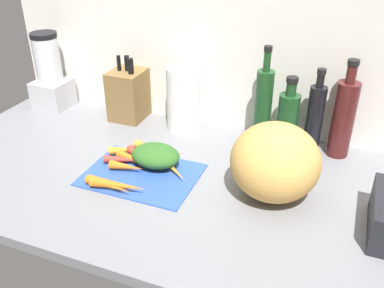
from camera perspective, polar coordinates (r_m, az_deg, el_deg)
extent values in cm
cube|color=slate|center=(126.13, -0.26, -5.25)|extent=(170.00, 80.00, 3.00)
cube|color=silver|center=(145.93, 5.48, 13.26)|extent=(170.00, 3.00, 60.00)
cube|color=#2D51B7|center=(127.45, -6.78, -4.05)|extent=(33.15, 24.60, 0.80)
cone|color=orange|center=(120.08, -9.92, -5.47)|extent=(16.58, 5.05, 3.24)
cone|color=orange|center=(136.89, -8.74, -0.77)|extent=(11.54, 7.83, 2.80)
cone|color=orange|center=(129.86, -7.01, -2.46)|extent=(17.72, 6.25, 2.70)
cone|color=orange|center=(128.19, -8.82, -3.02)|extent=(10.62, 4.02, 2.84)
cone|color=red|center=(133.05, -7.23, -1.59)|extent=(10.64, 8.12, 2.86)
cone|color=orange|center=(121.10, -11.20, -5.46)|extent=(14.60, 3.86, 2.62)
cone|color=orange|center=(134.95, -5.70, -0.97)|extent=(13.11, 8.25, 3.05)
cone|color=orange|center=(133.09, -3.77, -1.35)|extent=(12.19, 7.55, 3.02)
cone|color=orange|center=(126.71, -2.61, -3.28)|extent=(12.42, 10.70, 2.13)
cone|color=red|center=(131.83, -8.53, -2.13)|extent=(15.50, 6.91, 2.37)
ellipsoid|color=#2D6023|center=(129.18, -4.93, -1.55)|extent=(15.21, 11.70, 6.44)
ellipsoid|color=gold|center=(115.05, 11.10, -2.37)|extent=(24.10, 23.84, 21.33)
cube|color=brown|center=(159.78, -8.50, 6.59)|extent=(11.90, 13.68, 18.34)
cylinder|color=black|center=(156.63, -9.81, 10.68)|extent=(1.42, 1.42, 5.50)
cylinder|color=black|center=(156.07, -8.73, 10.70)|extent=(1.84, 1.84, 5.50)
cylinder|color=black|center=(152.77, -8.25, 10.33)|extent=(2.09, 2.09, 5.50)
cube|color=#B2B2B7|center=(177.66, -18.16, 6.46)|extent=(12.91, 12.91, 10.69)
cylinder|color=silver|center=(173.09, -18.87, 10.68)|extent=(9.68, 9.68, 17.03)
cylinder|color=black|center=(170.57, -19.38, 13.66)|extent=(9.87, 9.87, 1.80)
cylinder|color=white|center=(148.61, -1.13, 6.06)|extent=(11.86, 11.86, 22.77)
cylinder|color=#19421E|center=(139.85, 9.51, 4.72)|extent=(5.63, 5.63, 25.54)
cylinder|color=#19421E|center=(134.12, 10.07, 10.91)|extent=(2.26, 2.26, 6.29)
cylinder|color=black|center=(132.95, 10.22, 12.52)|extent=(2.60, 2.60, 1.60)
cylinder|color=#19421E|center=(139.33, 12.68, 2.81)|extent=(6.76, 6.76, 19.05)
cylinder|color=#19421E|center=(134.67, 13.22, 7.25)|extent=(3.20, 3.20, 4.27)
cylinder|color=black|center=(133.64, 13.36, 8.41)|extent=(3.68, 3.68, 1.60)
cylinder|color=black|center=(138.68, 16.09, 3.03)|extent=(5.29, 5.29, 22.59)
cylinder|color=black|center=(133.57, 16.88, 8.17)|extent=(2.30, 2.30, 4.12)
cylinder|color=black|center=(132.62, 17.06, 9.31)|extent=(2.65, 2.65, 1.60)
cylinder|color=#471919|center=(139.71, 19.59, 3.07)|extent=(7.07, 7.07, 24.46)
cylinder|color=#471919|center=(134.21, 20.65, 8.80)|extent=(2.98, 2.98, 5.48)
cylinder|color=black|center=(133.12, 20.92, 10.22)|extent=(3.43, 3.43, 1.60)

